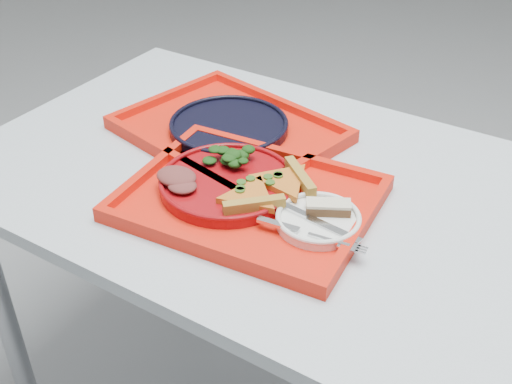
{
  "coord_description": "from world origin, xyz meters",
  "views": [
    {
      "loc": [
        0.37,
        -0.92,
        1.46
      ],
      "look_at": [
        -0.15,
        -0.1,
        0.78
      ],
      "focal_mm": 45.0,
      "sensor_mm": 36.0,
      "label": 1
    }
  ],
  "objects_px": {
    "tray_main": "(249,202)",
    "tray_far": "(229,133)",
    "dessert_bar": "(328,207)",
    "dinner_plate": "(228,184)",
    "navy_plate": "(229,127)"
  },
  "relations": [
    {
      "from": "tray_main",
      "to": "tray_far",
      "type": "height_order",
      "value": "same"
    },
    {
      "from": "navy_plate",
      "to": "dessert_bar",
      "type": "distance_m",
      "value": 0.37
    },
    {
      "from": "dinner_plate",
      "to": "dessert_bar",
      "type": "relative_size",
      "value": 3.09
    },
    {
      "from": "dessert_bar",
      "to": "tray_far",
      "type": "bearing_deg",
      "value": 123.65
    },
    {
      "from": "tray_far",
      "to": "tray_main",
      "type": "bearing_deg",
      "value": -35.73
    },
    {
      "from": "tray_main",
      "to": "navy_plate",
      "type": "bearing_deg",
      "value": 127.11
    },
    {
      "from": "dinner_plate",
      "to": "tray_main",
      "type": "bearing_deg",
      "value": -10.3
    },
    {
      "from": "tray_main",
      "to": "dessert_bar",
      "type": "xyz_separation_m",
      "value": [
        0.15,
        0.03,
        0.03
      ]
    },
    {
      "from": "tray_main",
      "to": "tray_far",
      "type": "relative_size",
      "value": 1.0
    },
    {
      "from": "tray_far",
      "to": "dessert_bar",
      "type": "relative_size",
      "value": 5.34
    },
    {
      "from": "tray_main",
      "to": "dinner_plate",
      "type": "relative_size",
      "value": 1.73
    },
    {
      "from": "tray_main",
      "to": "dinner_plate",
      "type": "xyz_separation_m",
      "value": [
        -0.05,
        0.01,
        0.02
      ]
    },
    {
      "from": "tray_main",
      "to": "dessert_bar",
      "type": "distance_m",
      "value": 0.16
    },
    {
      "from": "tray_main",
      "to": "tray_far",
      "type": "distance_m",
      "value": 0.27
    },
    {
      "from": "tray_far",
      "to": "navy_plate",
      "type": "relative_size",
      "value": 1.73
    }
  ]
}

